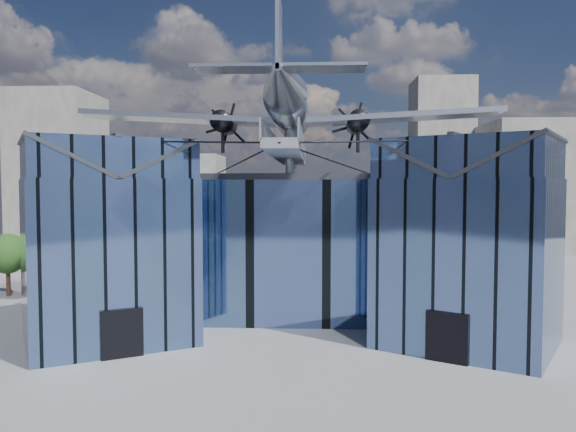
{
  "coord_description": "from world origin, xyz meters",
  "views": [
    {
      "loc": [
        1.6,
        -33.28,
        9.05
      ],
      "look_at": [
        0.0,
        2.0,
        7.2
      ],
      "focal_mm": 35.0,
      "sensor_mm": 36.0,
      "label": 1
    }
  ],
  "objects": [
    {
      "name": "tree_side_e",
      "position": [
        19.7,
        13.18,
        3.5
      ],
      "size": [
        3.73,
        3.73,
        5.17
      ],
      "rotation": [
        0.0,
        0.0,
        -0.14
      ],
      "color": "#382116",
      "rests_on": "ground"
    },
    {
      "name": "bg_towers",
      "position": [
        1.45,
        50.49,
        10.01
      ],
      "size": [
        77.0,
        24.5,
        26.0
      ],
      "color": "slate",
      "rests_on": "ground"
    },
    {
      "name": "ground_plane",
      "position": [
        0.0,
        0.0,
        0.0
      ],
      "size": [
        120.0,
        120.0,
        0.0
      ],
      "primitive_type": "plane",
      "color": "gray"
    },
    {
      "name": "museum",
      "position": [
        0.0,
        5.82,
        5.54
      ],
      "size": [
        32.88,
        24.5,
        17.6
      ],
      "color": "#4A6497",
      "rests_on": "ground"
    },
    {
      "name": "tree_side_w",
      "position": [
        -23.66,
        11.71,
        3.5
      ],
      "size": [
        4.05,
        4.05,
        5.17
      ],
      "rotation": [
        0.0,
        0.0,
        0.26
      ],
      "color": "#382116",
      "rests_on": "ground"
    }
  ]
}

